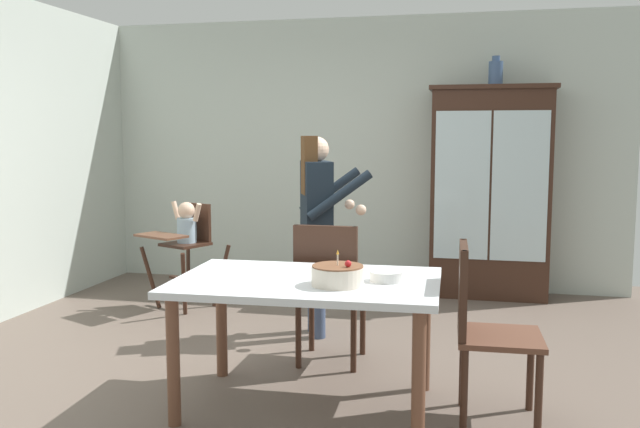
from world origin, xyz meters
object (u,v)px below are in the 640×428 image
object	(u,v)px
birthday_cake	(338,275)
serving_bowl	(386,276)
adult_person	(317,210)
dining_table	(307,295)
china_cabinet	(490,192)
dining_chair_right_end	(481,320)
ceramic_vase	(496,73)
dining_chair_far_side	(328,284)
high_chair_with_toddler	(186,235)

from	to	relation	value
birthday_cake	serving_bowl	size ratio (longest dim) A/B	1.56
adult_person	dining_table	xyz separation A→B (m)	(0.26, -1.37, -0.32)
china_cabinet	birthday_cake	size ratio (longest dim) A/B	7.10
china_cabinet	dining_chair_right_end	xyz separation A→B (m)	(-0.09, -2.93, -0.44)
birthday_cake	dining_chair_right_end	size ratio (longest dim) A/B	0.29
china_cabinet	dining_chair_right_end	size ratio (longest dim) A/B	2.07
birthday_cake	dining_chair_right_end	distance (m)	0.80
ceramic_vase	dining_chair_right_end	distance (m)	3.32
dining_table	dining_chair_far_side	distance (m)	0.70
birthday_cake	dining_chair_far_side	bearing A→B (deg)	105.49
serving_bowl	dining_chair_far_side	world-z (taller)	dining_chair_far_side
birthday_cake	dining_chair_far_side	distance (m)	0.88
dining_chair_right_end	china_cabinet	bearing A→B (deg)	-3.80
adult_person	dining_chair_right_end	world-z (taller)	adult_person
china_cabinet	adult_person	bearing A→B (deg)	-129.42
dining_table	dining_chair_far_side	size ratio (longest dim) A/B	1.56
ceramic_vase	adult_person	xyz separation A→B (m)	(-1.32, -1.59, -1.14)
ceramic_vase	high_chair_with_toddler	size ratio (longest dim) A/B	0.28
dining_table	birthday_cake	world-z (taller)	birthday_cake
birthday_cake	serving_bowl	bearing A→B (deg)	33.61
china_cabinet	birthday_cake	bearing A→B (deg)	-105.31
serving_bowl	high_chair_with_toddler	bearing A→B (deg)	137.09
ceramic_vase	adult_person	size ratio (longest dim) A/B	0.18
ceramic_vase	dining_table	bearing A→B (deg)	-109.73
birthday_cake	dining_chair_right_end	xyz separation A→B (m)	(0.75, 0.15, -0.24)
high_chair_with_toddler	dining_chair_right_end	world-z (taller)	dining_chair_right_end
birthday_cake	serving_bowl	xyz separation A→B (m)	(0.24, 0.16, -0.03)
high_chair_with_toddler	birthday_cake	distance (m)	2.72
high_chair_with_toddler	serving_bowl	distance (m)	2.77
birthday_cake	dining_chair_right_end	world-z (taller)	dining_chair_right_end
high_chair_with_toddler	serving_bowl	bearing A→B (deg)	-18.53
serving_bowl	birthday_cake	bearing A→B (deg)	-146.39
ceramic_vase	adult_person	distance (m)	2.36
adult_person	birthday_cake	xyz separation A→B (m)	(0.46, -1.50, -0.17)
high_chair_with_toddler	dining_chair_far_side	distance (m)	1.99
birthday_cake	ceramic_vase	bearing A→B (deg)	74.35
ceramic_vase	dining_chair_far_side	world-z (taller)	ceramic_vase
birthday_cake	dining_table	bearing A→B (deg)	148.60
high_chair_with_toddler	serving_bowl	world-z (taller)	high_chair_with_toddler
dining_chair_far_side	dining_chair_right_end	world-z (taller)	same
china_cabinet	serving_bowl	xyz separation A→B (m)	(-0.60, -2.92, -0.23)
ceramic_vase	dining_table	distance (m)	3.47
high_chair_with_toddler	dining_chair_far_side	xyz separation A→B (m)	(1.56, -1.23, -0.10)
high_chair_with_toddler	dining_chair_right_end	xyz separation A→B (m)	(2.54, -1.89, -0.10)
china_cabinet	dining_chair_far_side	size ratio (longest dim) A/B	2.07
serving_bowl	dining_table	bearing A→B (deg)	-175.02
high_chair_with_toddler	adult_person	size ratio (longest dim) A/B	0.62
serving_bowl	china_cabinet	bearing A→B (deg)	78.33
adult_person	dining_chair_far_side	world-z (taller)	adult_person
dining_chair_far_side	ceramic_vase	bearing A→B (deg)	-115.58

